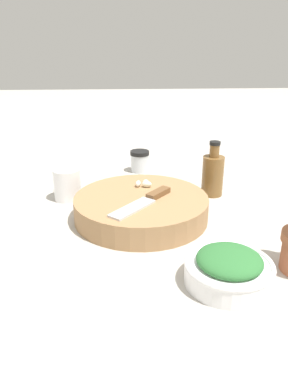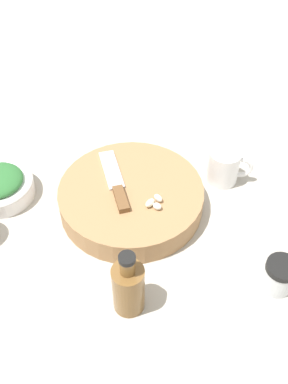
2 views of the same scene
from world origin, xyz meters
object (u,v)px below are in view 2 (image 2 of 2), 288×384
(garlic_cloves, at_px, (155,202))
(chef_knife, at_px, (116,183))
(coffee_mug, at_px, (225,167))
(oil_bottle, at_px, (128,287))
(spice_jar, at_px, (279,276))
(cutting_board, at_px, (131,198))

(garlic_cloves, bearing_deg, chef_knife, -1.21)
(coffee_mug, distance_m, oil_bottle, 0.39)
(chef_knife, height_order, garlic_cloves, garlic_cloves)
(spice_jar, xyz_separation_m, oil_bottle, (0.21, 0.19, 0.02))
(cutting_board, height_order, oil_bottle, oil_bottle)
(cutting_board, xyz_separation_m, spice_jar, (-0.34, 0.01, 0.01))
(garlic_cloves, relative_size, spice_jar, 0.63)
(garlic_cloves, relative_size, coffee_mug, 0.44)
(spice_jar, bearing_deg, garlic_cloves, -0.66)
(cutting_board, bearing_deg, spice_jar, 177.78)
(garlic_cloves, bearing_deg, cutting_board, -8.62)
(chef_knife, bearing_deg, cutting_board, -35.60)
(spice_jar, height_order, coffee_mug, coffee_mug)
(chef_knife, bearing_deg, spice_jar, -49.82)
(chef_knife, height_order, spice_jar, same)
(coffee_mug, bearing_deg, chef_knife, 50.31)
(spice_jar, bearing_deg, chef_knife, -0.80)
(chef_knife, xyz_separation_m, garlic_cloves, (-0.10, 0.00, 0.00))
(chef_knife, xyz_separation_m, oil_bottle, (-0.17, 0.19, -0.00))
(coffee_mug, bearing_deg, spice_jar, 136.61)
(cutting_board, xyz_separation_m, oil_bottle, (-0.14, 0.20, 0.03))
(garlic_cloves, relative_size, oil_bottle, 0.29)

